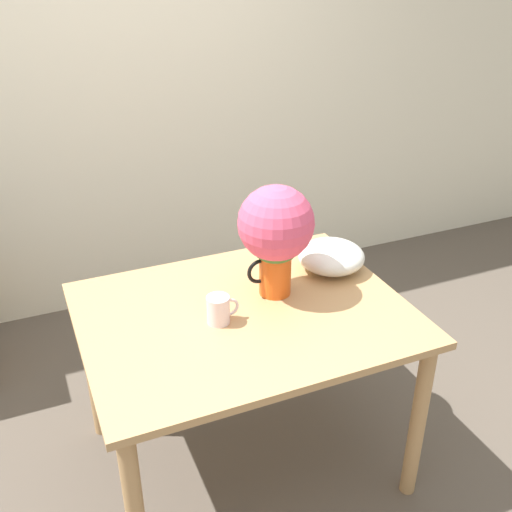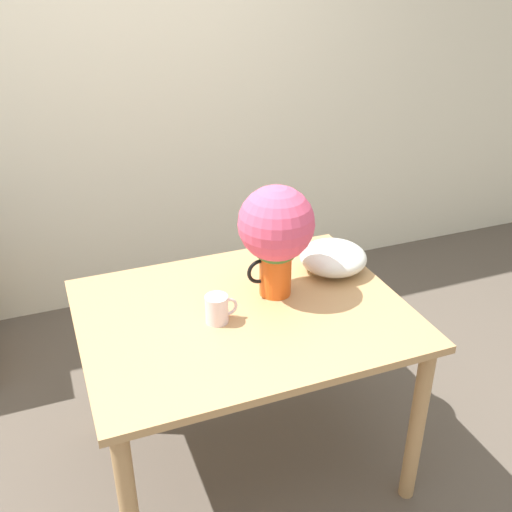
# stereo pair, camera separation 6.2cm
# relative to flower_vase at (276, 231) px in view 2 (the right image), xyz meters

# --- Properties ---
(ground_plane) EXTENTS (12.00, 12.00, 0.00)m
(ground_plane) POSITION_rel_flower_vase_xyz_m (-0.29, -0.16, -1.02)
(ground_plane) COLOR brown
(wall_back) EXTENTS (8.00, 0.05, 2.60)m
(wall_back) POSITION_rel_flower_vase_xyz_m (-0.29, 1.46, 0.28)
(wall_back) COLOR #EDE5CC
(wall_back) RESTS_ON ground_plane
(table) EXTENTS (1.20, 0.94, 0.76)m
(table) POSITION_rel_flower_vase_xyz_m (-0.16, -0.08, -0.37)
(table) COLOR tan
(table) RESTS_ON ground_plane
(flower_vase) EXTENTS (0.29, 0.29, 0.44)m
(flower_vase) POSITION_rel_flower_vase_xyz_m (0.00, 0.00, 0.00)
(flower_vase) COLOR #E05619
(flower_vase) RESTS_ON table
(coffee_mug) EXTENTS (0.12, 0.08, 0.11)m
(coffee_mug) POSITION_rel_flower_vase_xyz_m (-0.27, -0.11, -0.21)
(coffee_mug) COLOR silver
(coffee_mug) RESTS_ON table
(white_bowl) EXTENTS (0.28, 0.28, 0.12)m
(white_bowl) POSITION_rel_flower_vase_xyz_m (0.29, 0.08, -0.21)
(white_bowl) COLOR silver
(white_bowl) RESTS_ON table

